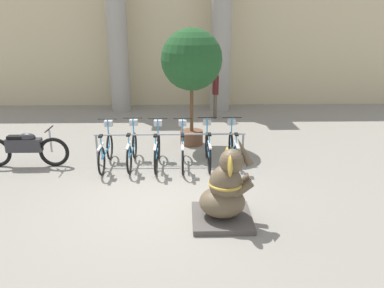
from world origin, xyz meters
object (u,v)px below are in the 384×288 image
(bicycle_0, at_px, (106,150))
(bicycle_4, at_px, (208,148))
(bicycle_1, at_px, (132,149))
(potted_tree, at_px, (192,63))
(elephant_statue, at_px, (225,193))
(person_pedestrian, at_px, (215,88))
(bicycle_5, at_px, (233,148))
(bicycle_2, at_px, (157,150))
(motorcycle, at_px, (25,148))
(bicycle_3, at_px, (183,149))

(bicycle_0, bearing_deg, bicycle_4, 1.69)
(bicycle_1, xyz_separation_m, potted_tree, (1.49, 1.56, 1.89))
(bicycle_4, relative_size, elephant_statue, 1.06)
(bicycle_1, xyz_separation_m, bicycle_4, (1.86, -0.00, 0.00))
(bicycle_4, xyz_separation_m, person_pedestrian, (0.54, 4.47, 0.67))
(bicycle_1, xyz_separation_m, elephant_statue, (1.98, -2.72, 0.13))
(bicycle_5, relative_size, potted_tree, 0.52)
(person_pedestrian, bearing_deg, bicycle_5, -88.96)
(bicycle_0, bearing_deg, bicycle_5, 1.13)
(bicycle_2, height_order, bicycle_5, same)
(bicycle_1, relative_size, motorcycle, 0.79)
(bicycle_2, relative_size, motorcycle, 0.79)
(bicycle_0, relative_size, bicycle_5, 1.00)
(person_pedestrian, xyz_separation_m, potted_tree, (-0.90, -2.91, 1.22))
(bicycle_3, relative_size, elephant_statue, 1.06)
(bicycle_0, bearing_deg, elephant_statue, -45.51)
(bicycle_1, distance_m, motorcycle, 2.56)
(bicycle_1, xyz_separation_m, bicycle_2, (0.62, -0.07, 0.00))
(bicycle_0, relative_size, potted_tree, 0.52)
(motorcycle, xyz_separation_m, potted_tree, (4.05, 1.61, 1.83))
(bicycle_0, height_order, bicycle_5, same)
(bicycle_5, height_order, potted_tree, potted_tree)
(bicycle_0, bearing_deg, bicycle_3, 0.09)
(bicycle_0, bearing_deg, bicycle_2, 0.31)
(bicycle_4, bearing_deg, person_pedestrian, 83.14)
(motorcycle, bearing_deg, bicycle_4, 0.65)
(elephant_statue, xyz_separation_m, potted_tree, (-0.49, 4.28, 1.76))
(elephant_statue, bearing_deg, potted_tree, 96.52)
(bicycle_0, distance_m, bicycle_2, 1.24)
(bicycle_1, distance_m, bicycle_2, 0.62)
(bicycle_5, xyz_separation_m, potted_tree, (-0.99, 1.58, 1.89))
(bicycle_1, relative_size, elephant_statue, 1.06)
(bicycle_5, bearing_deg, elephant_statue, -100.37)
(bicycle_0, height_order, bicycle_4, same)
(bicycle_3, height_order, potted_tree, potted_tree)
(potted_tree, bearing_deg, bicycle_4, -76.81)
(bicycle_2, bearing_deg, elephant_statue, -62.83)
(bicycle_2, bearing_deg, bicycle_4, 3.07)
(bicycle_0, xyz_separation_m, potted_tree, (2.11, 1.64, 1.89))
(bicycle_3, relative_size, motorcycle, 0.79)
(bicycle_3, bearing_deg, potted_tree, 81.20)
(bicycle_2, relative_size, bicycle_5, 1.00)
(bicycle_0, bearing_deg, potted_tree, 37.79)
(bicycle_2, relative_size, potted_tree, 0.52)
(motorcycle, bearing_deg, bicycle_1, 1.20)
(bicycle_1, bearing_deg, person_pedestrian, 61.80)
(bicycle_0, relative_size, bicycle_2, 1.00)
(bicycle_0, distance_m, elephant_statue, 3.71)
(bicycle_4, relative_size, person_pedestrian, 0.94)
(bicycle_0, height_order, person_pedestrian, person_pedestrian)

